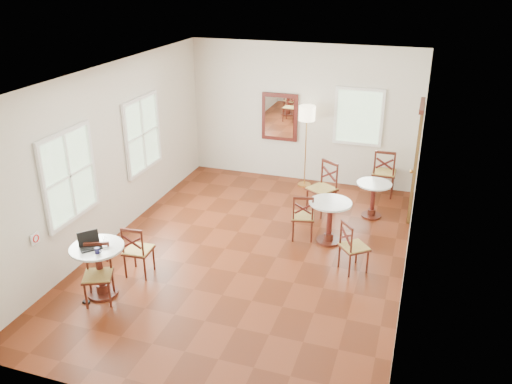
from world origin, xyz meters
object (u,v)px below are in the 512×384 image
cafe_table_near (99,265)px  cafe_table_mid (330,217)px  chair_near_b (98,274)px  floor_lamp (307,119)px  chair_back_a (384,172)px  chair_back_b (323,188)px  laptop (90,243)px  chair_near_a (138,250)px  power_adapter (86,302)px  chair_mid_a (303,216)px  water_glass (105,240)px  chair_mid_b (353,247)px  navy_mug (97,250)px  cafe_table_back (373,196)px  mouse (99,244)px

cafe_table_near → cafe_table_mid: bearing=42.5°
chair_near_b → floor_lamp: (1.80, 5.09, 1.07)m
chair_near_b → chair_back_a: chair_back_a is taller
chair_back_b → laptop: size_ratio=2.68×
chair_near_a → power_adapter: size_ratio=8.95×
chair_mid_a → water_glass: size_ratio=9.08×
cafe_table_mid → chair_mid_a: (-0.47, -0.01, -0.05)m
chair_mid_b → power_adapter: bearing=81.2°
floor_lamp → chair_mid_b: bearing=-64.3°
navy_mug → water_glass: water_glass is taller
water_glass → cafe_table_mid: bearing=41.8°
chair_back_a → chair_back_b: size_ratio=1.00×
cafe_table_mid → chair_near_a: chair_near_a is taller
cafe_table_back → chair_mid_a: 1.65m
water_glass → power_adapter: (-0.17, -0.39, -0.83)m
water_glass → cafe_table_back: bearing=47.9°
cafe_table_mid → chair_back_b: size_ratio=0.75×
cafe_table_mid → navy_mug: navy_mug is taller
cafe_table_mid → floor_lamp: 2.75m
cafe_table_back → chair_mid_b: bearing=-92.0°
navy_mug → chair_mid_b: bearing=31.1°
cafe_table_near → chair_mid_b: (3.38, 1.81, -0.07)m
chair_mid_b → chair_back_a: (0.16, 3.15, 0.08)m
cafe_table_mid → chair_near_a: 3.26m
cafe_table_back → chair_near_a: bearing=-134.9°
laptop → mouse: bearing=-11.6°
cafe_table_back → navy_mug: 5.23m
chair_back_a → laptop: 6.18m
power_adapter → laptop: bearing=86.7°
cafe_table_near → chair_back_a: size_ratio=0.79×
chair_near_a → water_glass: bearing=67.0°
chair_back_b → power_adapter: bearing=-90.9°
laptop → mouse: 0.13m
navy_mug → laptop: bearing=149.6°
chair_mid_a → laptop: bearing=34.2°
chair_near_a → chair_near_b: chair_near_b is taller
chair_near_a → laptop: size_ratio=2.27×
cafe_table_mid → chair_back_b: chair_back_b is taller
chair_near_a → chair_mid_a: bearing=-141.9°
chair_back_a → navy_mug: (-3.41, -5.12, 0.34)m
chair_mid_b → floor_lamp: 3.66m
chair_mid_b → power_adapter: 4.08m
chair_mid_b → cafe_table_mid: bearing=-6.6°
cafe_table_near → chair_near_a: (0.24, 0.65, -0.07)m
cafe_table_near → navy_mug: navy_mug is taller
chair_back_a → floor_lamp: bearing=-0.5°
chair_back_b → water_glass: chair_back_b is taller
chair_back_b → mouse: chair_back_b is taller
chair_mid_a → chair_mid_b: bearing=129.0°
chair_mid_a → water_glass: 3.42m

